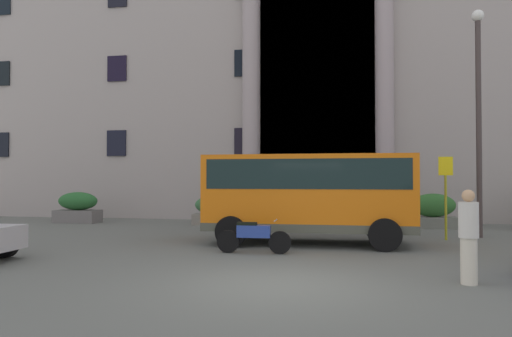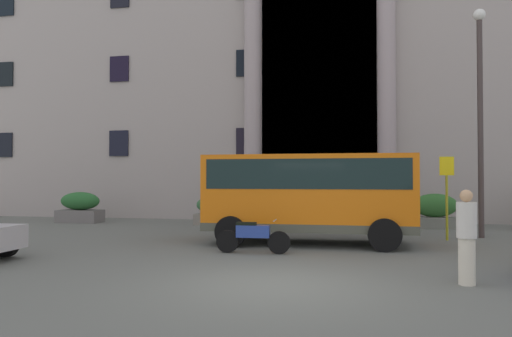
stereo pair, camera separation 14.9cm
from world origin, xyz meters
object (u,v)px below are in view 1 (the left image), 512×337
(hedge_planter_entrance_left, at_px, (78,208))
(pedestrian_man_crossing, at_px, (469,236))
(motorcycle_near_kerb, at_px, (252,236))
(lamppost_plaza_centre, at_px, (479,105))
(hedge_planter_east, at_px, (433,212))
(hedge_planter_entrance_right, at_px, (213,211))
(hedge_planter_far_east, at_px, (334,210))
(orange_minibus, at_px, (309,191))
(bus_stop_sign, at_px, (446,189))

(hedge_planter_entrance_left, bearing_deg, pedestrian_man_crossing, -35.57)
(motorcycle_near_kerb, bearing_deg, lamppost_plaza_centre, 32.89)
(hedge_planter_entrance_left, distance_m, hedge_planter_east, 15.23)
(hedge_planter_entrance_right, bearing_deg, hedge_planter_far_east, 0.38)
(pedestrian_man_crossing, distance_m, lamppost_plaza_centre, 8.57)
(orange_minibus, relative_size, hedge_planter_far_east, 3.24)
(hedge_planter_entrance_right, distance_m, lamppost_plaza_centre, 11.01)
(motorcycle_near_kerb, height_order, pedestrian_man_crossing, pedestrian_man_crossing)
(hedge_planter_east, height_order, motorcycle_near_kerb, hedge_planter_east)
(motorcycle_near_kerb, distance_m, lamppost_plaza_centre, 9.23)
(hedge_planter_entrance_left, xyz_separation_m, pedestrian_man_crossing, (13.92, -9.96, 0.24))
(hedge_planter_far_east, relative_size, hedge_planter_east, 1.05)
(hedge_planter_east, distance_m, lamppost_plaza_centre, 4.79)
(hedge_planter_east, bearing_deg, motorcycle_near_kerb, -129.04)
(orange_minibus, bearing_deg, lamppost_plaza_centre, 24.72)
(hedge_planter_entrance_right, bearing_deg, pedestrian_man_crossing, -52.65)
(hedge_planter_entrance_left, distance_m, pedestrian_man_crossing, 17.12)
(hedge_planter_entrance_left, relative_size, hedge_planter_east, 1.08)
(hedge_planter_entrance_left, distance_m, hedge_planter_far_east, 11.35)
(orange_minibus, bearing_deg, hedge_planter_far_east, 82.42)
(hedge_planter_entrance_left, height_order, motorcycle_near_kerb, hedge_planter_entrance_left)
(hedge_planter_entrance_right, height_order, lamppost_plaza_centre, lamppost_plaza_centre)
(orange_minibus, distance_m, pedestrian_man_crossing, 5.96)
(orange_minibus, distance_m, hedge_planter_entrance_left, 11.81)
(orange_minibus, distance_m, hedge_planter_far_east, 5.32)
(motorcycle_near_kerb, bearing_deg, hedge_planter_entrance_left, 141.80)
(hedge_planter_far_east, xyz_separation_m, motorcycle_near_kerb, (-2.07, -7.26, -0.22))
(hedge_planter_east, bearing_deg, pedestrian_man_crossing, -97.29)
(pedestrian_man_crossing, height_order, lamppost_plaza_centre, lamppost_plaza_centre)
(hedge_planter_entrance_right, bearing_deg, motorcycle_near_kerb, -67.15)
(orange_minibus, xyz_separation_m, pedestrian_man_crossing, (3.29, -4.92, -0.71))
(pedestrian_man_crossing, bearing_deg, hedge_planter_far_east, 126.60)
(hedge_planter_entrance_right, relative_size, lamppost_plaza_centre, 0.21)
(hedge_planter_entrance_left, xyz_separation_m, lamppost_plaza_centre, (16.20, -2.50, 3.81))
(hedge_planter_entrance_right, distance_m, hedge_planter_far_east, 5.12)
(hedge_planter_far_east, height_order, lamppost_plaza_centre, lamppost_plaza_centre)
(hedge_planter_east, relative_size, motorcycle_near_kerb, 0.90)
(lamppost_plaza_centre, bearing_deg, hedge_planter_east, 109.48)
(hedge_planter_entrance_left, xyz_separation_m, motorcycle_near_kerb, (9.28, -7.11, -0.20))
(bus_stop_sign, relative_size, hedge_planter_far_east, 1.42)
(lamppost_plaza_centre, bearing_deg, hedge_planter_entrance_right, 165.24)
(orange_minibus, xyz_separation_m, hedge_planter_entrance_left, (-10.64, 5.04, -0.94))
(bus_stop_sign, bearing_deg, hedge_planter_far_east, 135.02)
(orange_minibus, height_order, bus_stop_sign, bus_stop_sign)
(motorcycle_near_kerb, bearing_deg, orange_minibus, 55.94)
(hedge_planter_far_east, xyz_separation_m, pedestrian_man_crossing, (2.58, -10.11, 0.22))
(orange_minibus, xyz_separation_m, hedge_planter_far_east, (0.71, 5.19, -0.93))
(bus_stop_sign, xyz_separation_m, hedge_planter_entrance_left, (-14.92, 3.42, -0.99))
(hedge_planter_far_east, xyz_separation_m, hedge_planter_east, (3.88, 0.08, -0.01))
(hedge_planter_far_east, bearing_deg, orange_minibus, -97.79)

